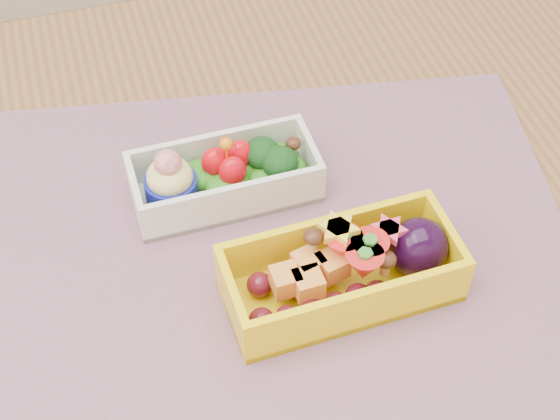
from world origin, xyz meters
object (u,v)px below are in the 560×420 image
object	(u,v)px
table	(307,299)
bento_yellow	(347,271)
bento_white	(224,177)
placemat	(274,244)

from	to	relation	value
table	bento_yellow	bearing A→B (deg)	-82.78
bento_white	bento_yellow	world-z (taller)	bento_white
table	bento_white	size ratio (longest dim) A/B	7.07
placemat	bento_white	size ratio (longest dim) A/B	3.11
table	placemat	world-z (taller)	placemat
bento_white	bento_yellow	bearing A→B (deg)	-63.56
table	placemat	distance (m)	0.11
table	bento_yellow	xyz separation A→B (m)	(0.01, -0.07, 0.13)
placemat	bento_white	distance (m)	0.08
placemat	bento_yellow	bearing A→B (deg)	-56.86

